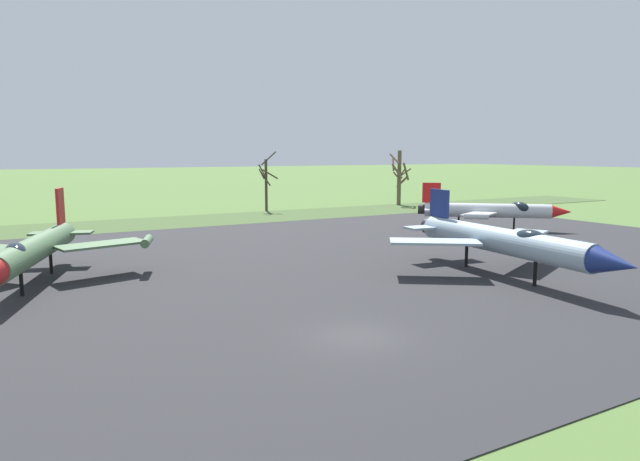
% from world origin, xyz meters
% --- Properties ---
extents(ground_plane, '(600.00, 600.00, 0.00)m').
position_xyz_m(ground_plane, '(0.00, 0.00, 0.00)').
color(ground_plane, '#4C6B33').
extents(asphalt_apron, '(93.82, 49.33, 0.05)m').
position_xyz_m(asphalt_apron, '(0.00, 14.80, 0.03)').
color(asphalt_apron, '#28282B').
rests_on(asphalt_apron, ground).
extents(grass_verge_strip, '(153.82, 12.00, 0.06)m').
position_xyz_m(grass_verge_strip, '(0.00, 45.46, 0.03)').
color(grass_verge_strip, '#3F552C').
rests_on(grass_verge_strip, ground).
extents(jet_fighter_front_left, '(13.66, 18.06, 5.39)m').
position_xyz_m(jet_fighter_front_left, '(14.93, 5.31, 2.47)').
color(jet_fighter_front_left, '#8EA3B2').
rests_on(jet_fighter_front_left, ground).
extents(jet_fighter_front_right, '(13.35, 16.30, 5.62)m').
position_xyz_m(jet_fighter_front_right, '(-11.86, 17.80, 2.30)').
color(jet_fighter_front_right, '#4C6B47').
rests_on(jet_fighter_front_right, ground).
extents(jet_fighter_rear_center, '(13.47, 12.06, 4.99)m').
position_xyz_m(jet_fighter_rear_center, '(31.23, 22.11, 2.17)').
color(jet_fighter_rear_center, silver).
rests_on(jet_fighter_rear_center, ground).
extents(bare_tree_left_of_center, '(2.80, 3.04, 8.38)m').
position_xyz_m(bare_tree_left_of_center, '(18.73, 51.94, 4.24)').
color(bare_tree_left_of_center, '#42382D').
rests_on(bare_tree_left_of_center, ground).
extents(bare_tree_center, '(2.65, 2.60, 6.46)m').
position_xyz_m(bare_tree_center, '(40.42, 49.97, 3.21)').
color(bare_tree_center, brown).
rests_on(bare_tree_center, ground).
extents(bare_tree_right_of_center, '(3.23, 3.22, 8.51)m').
position_xyz_m(bare_tree_right_of_center, '(40.62, 50.14, 4.64)').
color(bare_tree_right_of_center, brown).
rests_on(bare_tree_right_of_center, ground).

